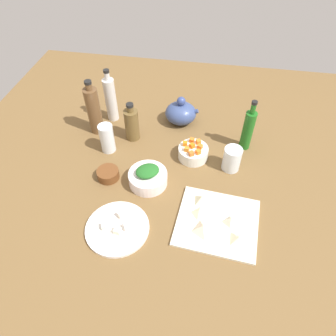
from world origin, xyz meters
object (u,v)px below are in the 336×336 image
(cutting_board, at_px, (217,222))
(drinking_glass_0, at_px, (107,138))
(bottle_0, at_px, (94,110))
(bowl_greens, at_px, (148,178))
(teapot, at_px, (180,113))
(plate_tofu, at_px, (117,228))
(drinking_glass_1, at_px, (232,159))
(bowl_carrots, at_px, (193,153))
(bowl_small_side, at_px, (108,174))
(bottle_3, at_px, (111,99))
(bottle_1, at_px, (132,124))
(bottle_2, at_px, (248,129))

(cutting_board, height_order, drinking_glass_0, drinking_glass_0)
(bottle_0, bearing_deg, bowl_greens, -42.52)
(bowl_greens, relative_size, teapot, 0.93)
(bowl_greens, bearing_deg, plate_tofu, -105.14)
(drinking_glass_0, bearing_deg, drinking_glass_1, -2.33)
(bowl_carrots, height_order, drinking_glass_1, drinking_glass_1)
(bowl_greens, bearing_deg, bowl_small_side, 179.59)
(cutting_board, xyz_separation_m, teapot, (-0.21, 0.55, 0.05))
(bottle_3, relative_size, drinking_glass_0, 1.97)
(bowl_greens, xyz_separation_m, bowl_carrots, (0.16, 0.17, -0.00))
(bowl_greens, bearing_deg, drinking_glass_0, 143.00)
(bottle_1, bearing_deg, bottle_2, 2.52)
(plate_tofu, xyz_separation_m, bowl_greens, (0.06, 0.23, 0.02))
(bottle_2, distance_m, drinking_glass_0, 0.60)
(bottle_2, bearing_deg, teapot, 157.48)
(bowl_greens, height_order, bottle_0, bottle_0)
(bottle_3, bearing_deg, bottle_2, -9.05)
(bowl_carrots, distance_m, drinking_glass_1, 0.17)
(bottle_3, bearing_deg, drinking_glass_0, -78.53)
(bowl_greens, height_order, bottle_3, bottle_3)
(bowl_greens, distance_m, drinking_glass_0, 0.27)
(bottle_0, xyz_separation_m, bottle_1, (0.17, -0.02, -0.04))
(bowl_greens, relative_size, drinking_glass_1, 1.46)
(teapot, xyz_separation_m, bottle_0, (-0.37, -0.13, 0.06))
(cutting_board, height_order, bowl_carrots, bowl_carrots)
(bowl_carrots, relative_size, drinking_glass_1, 1.22)
(drinking_glass_0, bearing_deg, bottle_0, 127.56)
(plate_tofu, height_order, drinking_glass_1, drinking_glass_1)
(plate_tofu, relative_size, bowl_carrots, 1.76)
(bottle_0, xyz_separation_m, drinking_glass_1, (0.62, -0.14, -0.06))
(bottle_2, relative_size, drinking_glass_0, 1.82)
(bowl_carrots, relative_size, bottle_0, 0.48)
(cutting_board, xyz_separation_m, drinking_glass_0, (-0.49, 0.30, 0.06))
(bowl_small_side, height_order, bottle_0, bottle_0)
(bowl_greens, relative_size, bottle_1, 0.83)
(bowl_small_side, relative_size, teapot, 0.54)
(bowl_small_side, relative_size, bottle_3, 0.34)
(plate_tofu, relative_size, bottle_3, 0.86)
(bowl_carrots, distance_m, drinking_glass_0, 0.37)
(cutting_board, height_order, bowl_greens, bowl_greens)
(cutting_board, relative_size, drinking_glass_1, 2.72)
(cutting_board, relative_size, plate_tofu, 1.27)
(bottle_1, bearing_deg, plate_tofu, -82.34)
(bowl_greens, xyz_separation_m, bowl_small_side, (-0.16, 0.00, -0.01))
(teapot, xyz_separation_m, bottle_2, (0.31, -0.13, 0.05))
(teapot, distance_m, bottle_0, 0.39)
(bowl_small_side, distance_m, drinking_glass_0, 0.17)
(teapot, distance_m, drinking_glass_0, 0.37)
(cutting_board, bearing_deg, drinking_glass_1, 82.44)
(teapot, distance_m, bottle_2, 0.33)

